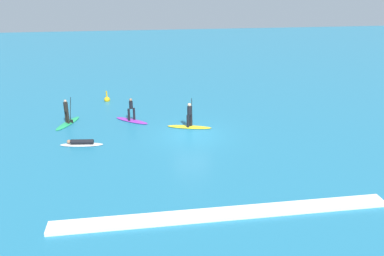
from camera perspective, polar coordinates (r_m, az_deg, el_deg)
The scene contains 7 objects.
ground_plane at distance 27.13m, azimuth 0.00°, elevation -0.99°, with size 120.00×120.00×0.00m, color teal.
surfer_on_green_board at distance 30.47m, azimuth -17.86°, elevation 1.46°, with size 1.83×3.14×2.10m.
surfer_on_purple_board at distance 29.92m, azimuth -8.86°, elevation 1.67°, with size 2.71×2.32×1.82m.
surfer_on_white_board at distance 26.40m, azimuth -15.97°, elevation -2.14°, with size 2.86×0.99×0.40m.
surfer_on_yellow_board at distance 28.27m, azimuth -0.38°, elevation 0.91°, with size 3.31×1.56×2.22m.
marker_buoy at distance 35.44m, azimuth -12.38°, elevation 4.14°, with size 0.52×0.52×1.04m.
wave_crest at distance 18.34m, azimuth 4.75°, elevation -12.44°, with size 15.75×0.90×0.18m, color white.
Camera 1 is at (-3.72, -24.86, 10.20)m, focal length 36.30 mm.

